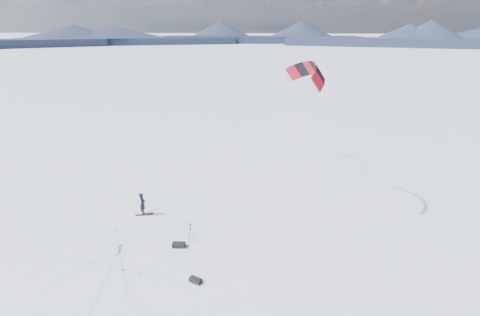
% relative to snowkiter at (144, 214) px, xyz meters
% --- Properties ---
extents(ground, '(1800.00, 1800.00, 0.00)m').
position_rel_snowkiter_xyz_m(ground, '(3.07, -4.06, 0.00)').
color(ground, white).
extents(horizon_hills, '(704.47, 706.88, 9.79)m').
position_rel_snowkiter_xyz_m(horizon_hills, '(3.07, -4.06, 4.22)').
color(horizon_hills, black).
rests_on(horizon_hills, ground).
extents(snow_tracks, '(17.62, 10.25, 0.01)m').
position_rel_snowkiter_xyz_m(snow_tracks, '(3.40, -4.05, 0.00)').
color(snow_tracks, '#AEC0E1').
rests_on(snow_tracks, ground).
extents(snowkiter, '(0.66, 0.79, 1.87)m').
position_rel_snowkiter_xyz_m(snowkiter, '(0.00, 0.00, 0.00)').
color(snowkiter, black).
rests_on(snowkiter, ground).
extents(snowboard, '(1.41, 0.79, 0.04)m').
position_rel_snowkiter_xyz_m(snowboard, '(0.09, -0.05, 0.02)').
color(snowboard, maroon).
rests_on(snowboard, ground).
extents(tripod, '(0.57, 0.57, 1.26)m').
position_rel_snowkiter_xyz_m(tripod, '(4.77, -2.79, 0.81)').
color(tripod, black).
rests_on(tripod, ground).
extents(gear_bag_a, '(0.90, 0.51, 0.39)m').
position_rel_snowkiter_xyz_m(gear_bag_a, '(4.20, -3.79, 0.17)').
color(gear_bag_a, black).
rests_on(gear_bag_a, ground).
extents(gear_bag_b, '(0.81, 0.59, 0.34)m').
position_rel_snowkiter_xyz_m(gear_bag_b, '(6.28, -6.98, 0.15)').
color(gear_bag_b, black).
rests_on(gear_bag_b, ground).
extents(power_kite, '(13.77, 7.22, 10.49)m').
position_rel_snowkiter_xyz_m(power_kite, '(12.36, 4.50, 10.72)').
color(power_kite, red).
rests_on(power_kite, ground).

